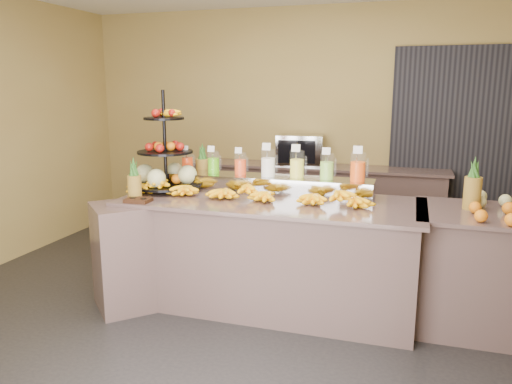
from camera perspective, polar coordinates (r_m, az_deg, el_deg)
The scene contains 20 objects.
ground at distance 4.20m, azimuth 0.42°, elevation -14.29°, with size 6.00×6.00×0.00m, color black.
room_envelope at distance 4.48m, azimuth 5.81°, elevation 12.15°, with size 6.04×5.02×2.82m.
buffet_counter at distance 4.28m, azimuth -0.03°, elevation -7.01°, with size 2.75×1.25×0.93m.
right_counter at distance 4.28m, azimuth 24.73°, elevation -8.14°, with size 1.08×0.88×0.93m.
back_ledge at distance 6.11m, azimuth 6.62°, elevation -1.25°, with size 3.10×0.55×0.93m.
pitcher_tray at distance 4.43m, azimuth 1.39°, elevation 0.88°, with size 1.85×0.30×0.15m, color gray.
juice_pitcher_orange_a at distance 4.68m, azimuth -7.83°, elevation 3.37°, with size 0.11×0.11×0.26m.
juice_pitcher_green at distance 4.57m, azimuth -4.88°, elevation 3.28°, with size 0.11×0.11×0.27m.
juice_pitcher_orange_b at distance 4.48m, azimuth -1.80°, elevation 3.12°, with size 0.11×0.11×0.26m.
juice_pitcher_milk at distance 4.40m, azimuth 1.40°, elevation 3.18°, with size 0.13×0.13×0.31m.
juice_pitcher_lemon at distance 4.34m, azimuth 4.71°, elevation 3.00°, with size 0.13×0.13×0.31m.
juice_pitcher_lime at distance 4.29m, azimuth 8.10°, elevation 2.73°, with size 0.12×0.12×0.29m.
juice_pitcher_orange_c at distance 4.25m, azimuth 11.56°, elevation 2.64°, with size 0.13×0.13×0.31m.
banana_heap at distance 4.20m, azimuth -1.36°, elevation 0.22°, with size 2.17×0.20×0.18m.
fruit_stand at distance 4.58m, azimuth -9.81°, elevation 3.01°, with size 0.68×0.68×0.90m.
condiment_caddy at distance 4.20m, azimuth -13.31°, elevation -0.92°, with size 0.20×0.15×0.03m, color black.
pineapple_left_a at distance 4.30m, azimuth -13.73°, elevation 0.94°, with size 0.12×0.12×0.36m.
pineapple_left_b at distance 4.85m, azimuth -6.10°, elevation 2.68°, with size 0.13×0.13×0.40m.
right_fruit_pile at distance 4.04m, azimuth 25.77°, elevation -1.34°, with size 0.48×0.46×0.25m.
oven_warmer at distance 6.04m, azimuth 5.07°, elevation 4.83°, with size 0.54×0.38×0.36m, color gray.
Camera 1 is at (1.10, -3.60, 1.86)m, focal length 35.00 mm.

